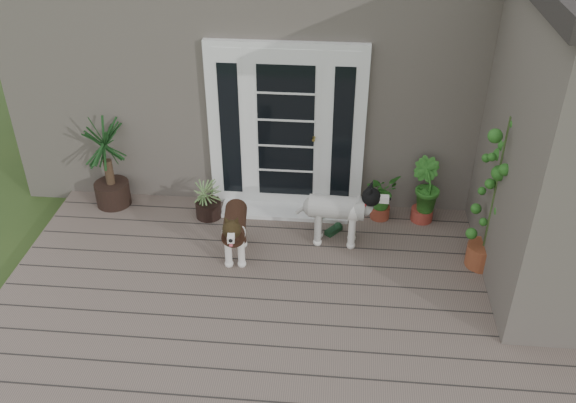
{
  "coord_description": "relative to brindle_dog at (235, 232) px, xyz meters",
  "views": [
    {
      "loc": [
        0.44,
        -4.19,
        4.53
      ],
      "look_at": [
        -0.1,
        1.75,
        0.7
      ],
      "focal_mm": 38.95,
      "sensor_mm": 36.0,
      "label": 1
    }
  ],
  "objects": [
    {
      "name": "clog_right",
      "position": [
        1.1,
        0.57,
        -0.3
      ],
      "size": [
        0.27,
        0.29,
        0.08
      ],
      "primitive_type": null,
      "rotation": [
        0.0,
        0.0,
        -0.67
      ],
      "color": "#15361D",
      "rests_on": "deck"
    },
    {
      "name": "deck",
      "position": [
        0.67,
        -1.04,
        -0.4
      ],
      "size": [
        6.2,
        4.6,
        0.12
      ],
      "primitive_type": "cube",
      "color": "#6B5B4C",
      "rests_on": "ground"
    },
    {
      "name": "herb_c",
      "position": [
        2.93,
        0.6,
        -0.07
      ],
      "size": [
        0.37,
        0.37,
        0.54
      ],
      "primitive_type": "imported",
      "rotation": [
        0.0,
        0.0,
        4.77
      ],
      "color": "#1A5D1D",
      "rests_on": "deck"
    },
    {
      "name": "yucca",
      "position": [
        -1.76,
        0.96,
        0.27
      ],
      "size": [
        1.05,
        1.05,
        1.21
      ],
      "primitive_type": null,
      "rotation": [
        0.0,
        0.0,
        -0.31
      ],
      "color": "black",
      "rests_on": "deck"
    },
    {
      "name": "white_dog",
      "position": [
        1.12,
        0.37,
        0.02
      ],
      "size": [
        0.88,
        0.41,
        0.72
      ],
      "primitive_type": null,
      "rotation": [
        0.0,
        0.0,
        -1.62
      ],
      "color": "silver",
      "rests_on": "deck"
    },
    {
      "name": "brindle_dog",
      "position": [
        0.0,
        0.0,
        0.0
      ],
      "size": [
        0.43,
        0.84,
        0.67
      ],
      "primitive_type": null,
      "rotation": [
        0.0,
        0.0,
        3.24
      ],
      "color": "#3A2015",
      "rests_on": "deck"
    },
    {
      "name": "spider_plant",
      "position": [
        -0.48,
        0.78,
        -0.05
      ],
      "size": [
        0.6,
        0.6,
        0.57
      ],
      "primitive_type": null,
      "rotation": [
        0.0,
        0.0,
        0.12
      ],
      "color": "#739058",
      "rests_on": "deck"
    },
    {
      "name": "door_step",
      "position": [
        0.47,
        0.96,
        -0.31
      ],
      "size": [
        1.6,
        0.4,
        0.05
      ],
      "primitive_type": "cube",
      "color": "white",
      "rests_on": "deck"
    },
    {
      "name": "herb_b",
      "position": [
        2.18,
        0.95,
        -0.03
      ],
      "size": [
        0.58,
        0.58,
        0.61
      ],
      "primitive_type": "imported",
      "rotation": [
        0.0,
        0.0,
        2.33
      ],
      "color": "#215919",
      "rests_on": "deck"
    },
    {
      "name": "sapling",
      "position": [
        2.77,
        0.09,
        0.61
      ],
      "size": [
        0.73,
        0.73,
        1.89
      ],
      "primitive_type": null,
      "rotation": [
        0.0,
        0.0,
        0.41
      ],
      "color": "#17531A",
      "rests_on": "deck"
    },
    {
      "name": "clog_left",
      "position": [
        0.91,
        0.9,
        -0.29
      ],
      "size": [
        0.22,
        0.32,
        0.09
      ],
      "primitive_type": null,
      "rotation": [
        0.0,
        0.0,
        0.28
      ],
      "color": "black",
      "rests_on": "deck"
    },
    {
      "name": "house_main",
      "position": [
        0.67,
        3.21,
        1.09
      ],
      "size": [
        7.4,
        4.0,
        3.1
      ],
      "primitive_type": "cube",
      "color": "#665E54",
      "rests_on": "ground"
    },
    {
      "name": "herb_a",
      "position": [
        1.66,
        0.95,
        -0.08
      ],
      "size": [
        0.57,
        0.57,
        0.51
      ],
      "primitive_type": "imported",
      "rotation": [
        0.0,
        0.0,
        0.85
      ],
      "color": "#205317",
      "rests_on": "deck"
    },
    {
      "name": "door_unit",
      "position": [
        0.47,
        1.16,
        0.74
      ],
      "size": [
        1.9,
        0.14,
        2.15
      ],
      "primitive_type": "cube",
      "color": "white",
      "rests_on": "deck"
    }
  ]
}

